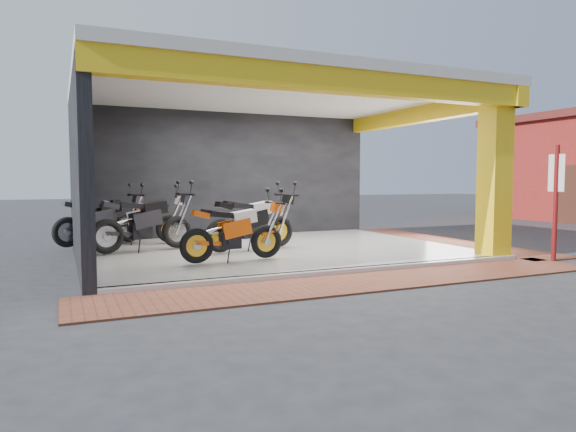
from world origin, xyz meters
name	(u,v)px	position (x,y,z in m)	size (l,w,h in m)	color
ground	(315,266)	(0.00, 0.00, 0.00)	(80.00, 80.00, 0.00)	#2D2D30
showroom_floor	(275,250)	(0.00, 2.00, 0.05)	(8.00, 6.00, 0.10)	silver
showroom_ceiling	(275,92)	(0.00, 2.00, 3.60)	(8.40, 6.40, 0.20)	beige
back_wall	(233,176)	(0.00, 5.10, 1.75)	(8.20, 0.20, 3.50)	black
left_wall	(79,174)	(-4.10, 2.00, 1.75)	(0.20, 6.20, 3.50)	black
corner_column	(495,175)	(3.75, -0.75, 1.75)	(0.50, 0.50, 3.50)	gold
header_beam_front	(343,82)	(0.00, -1.00, 3.30)	(8.40, 0.30, 0.40)	gold
header_beam_right	(420,115)	(4.00, 2.00, 3.30)	(0.30, 6.40, 0.40)	gold
floor_kerb	(342,272)	(0.00, -1.02, 0.05)	(8.00, 0.20, 0.10)	silver
paver_front	(367,282)	(0.00, -1.80, 0.01)	(9.00, 1.40, 0.03)	brown
paver_right	(442,241)	(4.80, 2.00, 0.01)	(1.40, 7.00, 0.03)	brown
signpost	(556,198)	(4.70, -1.44, 1.28)	(0.09, 0.33, 2.34)	maroon
moto_hero	(266,225)	(-0.81, 0.52, 0.76)	(2.16, 0.80, 1.32)	#F0550A
moto_row_a	(280,216)	(0.09, 1.96, 0.82)	(2.36, 0.87, 1.44)	black
moto_row_b	(177,216)	(-2.07, 2.71, 0.83)	(2.40, 0.89, 1.47)	black
moto_row_c	(170,215)	(-2.04, 3.69, 0.79)	(2.27, 0.84, 1.38)	#ABADB3
moto_row_d	(129,214)	(-2.91, 4.31, 0.80)	(2.30, 0.85, 1.41)	black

